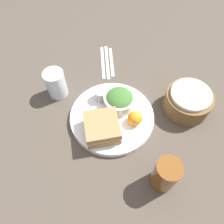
% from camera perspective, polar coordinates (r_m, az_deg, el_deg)
% --- Properties ---
extents(ground_plane, '(4.00, 4.00, 0.00)m').
position_cam_1_polar(ground_plane, '(0.75, 0.00, -1.70)').
color(ground_plane, '#4C4238').
extents(plate, '(0.28, 0.28, 0.02)m').
position_cam_1_polar(plate, '(0.74, 0.00, -1.28)').
color(plate, white).
rests_on(plate, ground_plane).
extents(sandwich, '(0.13, 0.12, 0.05)m').
position_cam_1_polar(sandwich, '(0.67, -2.64, -4.08)').
color(sandwich, '#A37A4C').
rests_on(sandwich, plate).
extents(salad_bowl, '(0.11, 0.11, 0.06)m').
position_cam_1_polar(salad_bowl, '(0.73, 1.93, 3.15)').
color(salad_bowl, silver).
rests_on(salad_bowl, plate).
extents(dressing_cup, '(0.04, 0.04, 0.04)m').
position_cam_1_polar(dressing_cup, '(0.75, -2.92, 4.59)').
color(dressing_cup, '#B7B7BC').
rests_on(dressing_cup, plate).
extents(orange_wedge, '(0.05, 0.05, 0.05)m').
position_cam_1_polar(orange_wedge, '(0.70, 6.03, -1.60)').
color(orange_wedge, orange).
rests_on(orange_wedge, plate).
extents(drink_glass, '(0.07, 0.07, 0.12)m').
position_cam_1_polar(drink_glass, '(0.62, 13.73, -15.64)').
color(drink_glass, brown).
rests_on(drink_glass, ground_plane).
extents(bread_basket, '(0.16, 0.16, 0.08)m').
position_cam_1_polar(bread_basket, '(0.78, 19.20, 2.70)').
color(bread_basket, brown).
rests_on(bread_basket, ground_plane).
extents(fork, '(0.18, 0.03, 0.01)m').
position_cam_1_polar(fork, '(0.91, -2.44, 12.91)').
color(fork, silver).
rests_on(fork, ground_plane).
extents(knife, '(0.19, 0.03, 0.01)m').
position_cam_1_polar(knife, '(0.91, -1.28, 12.98)').
color(knife, silver).
rests_on(knife, ground_plane).
extents(spoon, '(0.16, 0.03, 0.01)m').
position_cam_1_polar(spoon, '(0.91, -0.13, 13.04)').
color(spoon, silver).
rests_on(spoon, ground_plane).
extents(water_glass, '(0.07, 0.07, 0.10)m').
position_cam_1_polar(water_glass, '(0.79, -14.44, 7.17)').
color(water_glass, silver).
rests_on(water_glass, ground_plane).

